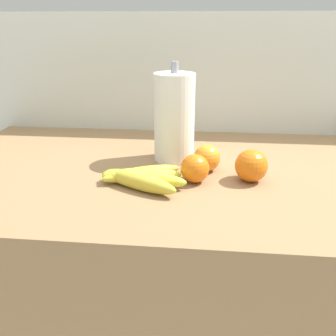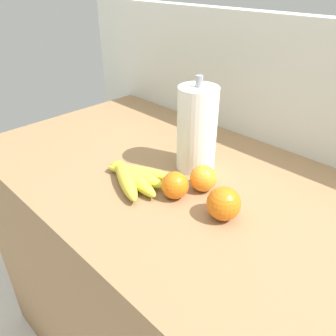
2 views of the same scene
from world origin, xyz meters
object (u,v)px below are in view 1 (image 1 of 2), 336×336
at_px(banana_bunch, 141,177).
at_px(paper_towel_roll, 174,118).
at_px(orange_far_right, 251,166).
at_px(orange_back_right, 207,157).
at_px(orange_back_left, 195,168).

bearing_deg(banana_bunch, paper_towel_roll, 71.03).
xyz_separation_m(orange_far_right, paper_towel_roll, (-0.20, 0.13, 0.08)).
bearing_deg(orange_back_right, banana_bunch, -144.28).
bearing_deg(paper_towel_roll, banana_bunch, -108.97).
bearing_deg(orange_back_left, orange_back_right, 70.03).
bearing_deg(orange_far_right, orange_back_left, -171.80).
relative_size(orange_back_right, paper_towel_roll, 0.26).
bearing_deg(orange_far_right, orange_back_right, 150.64).
bearing_deg(banana_bunch, orange_back_left, 14.10).
height_order(banana_bunch, orange_back_right, orange_back_right).
bearing_deg(orange_far_right, paper_towel_roll, 146.50).
bearing_deg(orange_back_left, orange_far_right, 8.20).
height_order(orange_far_right, paper_towel_roll, paper_towel_roll).
height_order(orange_back_right, orange_back_left, same).
relative_size(orange_back_left, paper_towel_roll, 0.26).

